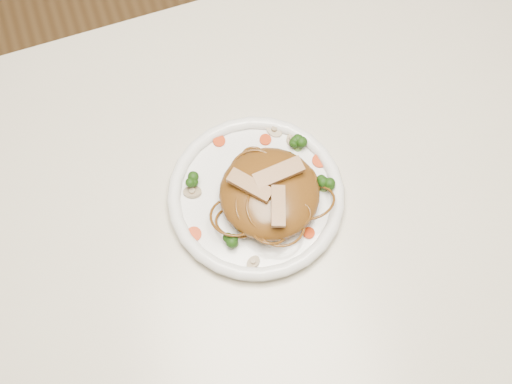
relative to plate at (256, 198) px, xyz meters
name	(u,v)px	position (x,y,z in m)	size (l,w,h in m)	color
ground	(265,315)	(0.02, -0.01, -0.76)	(4.00, 4.00, 0.00)	brown
table	(271,227)	(0.02, -0.01, -0.11)	(1.20, 0.80, 0.75)	beige
plate	(256,198)	(0.00, 0.00, 0.00)	(0.26, 0.26, 0.02)	white
noodle_mound	(269,193)	(0.02, -0.01, 0.03)	(0.15, 0.15, 0.05)	brown
chicken_a	(278,173)	(0.03, 0.00, 0.07)	(0.07, 0.02, 0.01)	#A9764F
chicken_b	(250,185)	(-0.01, -0.01, 0.07)	(0.07, 0.02, 0.01)	#A9764F
chicken_c	(278,206)	(0.02, -0.05, 0.07)	(0.06, 0.02, 0.01)	#A9764F
broccoli_0	(298,144)	(0.09, 0.05, 0.02)	(0.02, 0.02, 0.03)	#1C450E
broccoli_1	(192,181)	(-0.08, 0.05, 0.02)	(0.03, 0.03, 0.03)	#1C450E
broccoli_2	(233,241)	(-0.05, -0.06, 0.02)	(0.02, 0.02, 0.03)	#1C450E
broccoli_3	(324,184)	(0.10, -0.02, 0.02)	(0.03, 0.03, 0.03)	#1C450E
carrot_0	(265,140)	(0.04, 0.08, 0.01)	(0.02, 0.02, 0.01)	red
carrot_1	(194,234)	(-0.10, -0.03, 0.01)	(0.02, 0.02, 0.01)	red
carrot_2	(320,161)	(0.11, 0.02, 0.01)	(0.02, 0.02, 0.01)	red
carrot_3	(219,141)	(-0.02, 0.10, 0.01)	(0.02, 0.02, 0.01)	red
carrot_4	(309,233)	(0.05, -0.08, 0.01)	(0.02, 0.02, 0.01)	red
mushroom_0	(253,262)	(-0.04, -0.10, 0.01)	(0.02, 0.02, 0.01)	tan
mushroom_1	(291,140)	(0.08, 0.07, 0.01)	(0.02, 0.02, 0.01)	tan
mushroom_2	(192,192)	(-0.09, 0.04, 0.01)	(0.03, 0.03, 0.01)	tan
mushroom_3	(274,130)	(0.06, 0.09, 0.01)	(0.03, 0.03, 0.01)	tan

